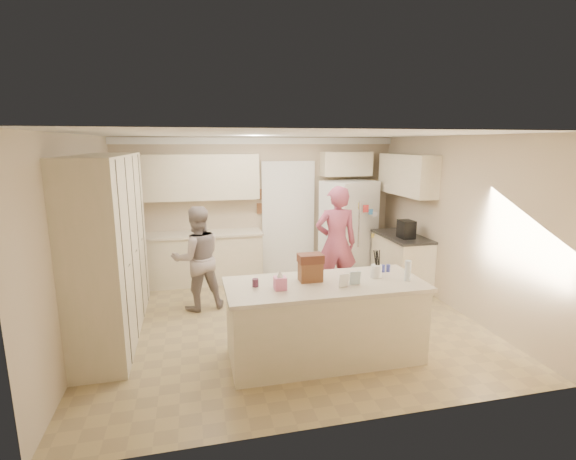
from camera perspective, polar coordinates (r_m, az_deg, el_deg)
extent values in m
cube|color=#9F8A5B|center=(6.10, -0.17, -12.37)|extent=(5.20, 4.60, 0.02)
cube|color=white|center=(5.57, -0.19, 13.04)|extent=(5.20, 4.60, 0.02)
cube|color=#C4AF91|center=(7.93, -3.94, 3.15)|extent=(5.20, 0.02, 2.60)
cube|color=#C4AF91|center=(3.56, 8.27, -7.84)|extent=(5.20, 0.02, 2.60)
cube|color=#C4AF91|center=(5.72, -26.59, -1.47)|extent=(0.02, 4.60, 2.60)
cube|color=#C4AF91|center=(6.77, 21.91, 0.81)|extent=(0.02, 4.60, 2.60)
cube|color=white|center=(7.79, -4.01, 12.07)|extent=(5.20, 0.08, 0.12)
cube|color=beige|center=(5.87, -23.10, -2.10)|extent=(0.60, 2.60, 2.35)
cube|color=beige|center=(7.71, -11.96, -3.89)|extent=(2.20, 0.60, 0.88)
cube|color=beige|center=(7.59, -12.10, -0.56)|extent=(2.24, 0.63, 0.04)
cube|color=beige|center=(7.58, -12.45, 7.07)|extent=(2.20, 0.35, 0.80)
cube|color=black|center=(8.04, -0.01, 1.50)|extent=(0.90, 0.06, 2.10)
cube|color=white|center=(8.01, 0.05, 1.45)|extent=(1.02, 0.03, 2.22)
cube|color=brown|center=(7.86, -3.77, 4.91)|extent=(0.15, 0.02, 0.20)
cube|color=brown|center=(7.89, -3.74, 2.97)|extent=(0.15, 0.02, 0.20)
cube|color=white|center=(8.00, 8.26, 0.22)|extent=(1.10, 0.99, 1.80)
cube|color=gray|center=(7.68, 9.22, -0.29)|extent=(0.02, 0.02, 1.78)
cube|color=black|center=(7.54, 7.76, 1.47)|extent=(0.22, 0.03, 0.35)
cylinder|color=silver|center=(7.62, 8.95, 0.77)|extent=(0.02, 0.02, 0.85)
cylinder|color=silver|center=(7.66, 9.65, 0.80)|extent=(0.02, 0.02, 0.85)
cube|color=beige|center=(8.10, 7.94, 8.94)|extent=(0.95, 0.35, 0.45)
cube|color=beige|center=(7.62, 15.21, -4.22)|extent=(0.60, 1.20, 0.88)
cube|color=#2D2B28|center=(7.51, 15.33, -0.85)|extent=(0.63, 1.24, 0.04)
cube|color=beige|center=(7.60, 15.95, 7.28)|extent=(0.35, 1.50, 0.70)
cube|color=black|center=(7.28, 15.87, 0.11)|extent=(0.22, 0.28, 0.30)
cube|color=beige|center=(5.00, 5.02, -12.43)|extent=(2.20, 0.90, 0.88)
cube|color=beige|center=(4.83, 5.12, -7.45)|extent=(2.28, 0.96, 0.05)
cylinder|color=white|center=(5.08, 11.98, -5.52)|extent=(0.13, 0.13, 0.15)
cube|color=pink|center=(4.57, -1.08, -7.28)|extent=(0.13, 0.13, 0.14)
cone|color=white|center=(4.54, -1.09, -5.97)|extent=(0.08, 0.08, 0.08)
cube|color=brown|center=(4.84, 3.08, -5.72)|extent=(0.26, 0.18, 0.22)
cube|color=#592D1E|center=(4.79, 3.10, -3.89)|extent=(0.28, 0.20, 0.10)
cylinder|color=#59263F|center=(4.68, -4.49, -7.19)|extent=(0.07, 0.07, 0.09)
cube|color=white|center=(4.67, 7.67, -6.85)|extent=(0.12, 0.06, 0.16)
cube|color=silver|center=(4.77, 9.16, -6.51)|extent=(0.12, 0.05, 0.16)
cylinder|color=silver|center=(5.03, 16.07, -5.37)|extent=(0.07, 0.07, 0.24)
cylinder|color=#343C98|center=(5.30, 12.86, -5.15)|extent=(0.05, 0.05, 0.09)
cylinder|color=#343C98|center=(5.33, 13.54, -5.09)|extent=(0.05, 0.05, 0.09)
imported|color=#999290|center=(6.42, -12.29, -3.82)|extent=(0.88, 0.75, 1.58)
imported|color=#AB4858|center=(6.69, 6.59, -1.83)|extent=(0.72, 0.51, 1.84)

